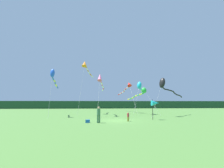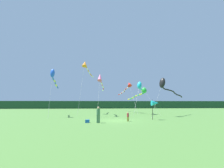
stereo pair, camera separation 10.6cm
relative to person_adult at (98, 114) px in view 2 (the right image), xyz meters
The scene contains 13 objects.
ground_plane 3.31m from the person_adult, 44.04° to the left, with size 120.00×120.00×0.00m, color #477533.
distant_treeline 47.26m from the person_adult, 87.24° to the left, with size 108.00×3.84×2.72m, color #1E4228.
person_adult is the anchor object (origin of this frame).
person_child 3.66m from the person_adult, 20.17° to the left, with size 0.23×0.23×1.07m.
cooler_box 1.42m from the person_adult, 165.50° to the left, with size 0.45×0.35×0.32m, color #1959B2.
banner_flag_pole 7.73m from the person_adult, 20.65° to the left, with size 0.90×0.70×2.53m.
kite_rainbow 10.90m from the person_adult, 86.98° to the left, with size 1.30×8.23×6.97m.
kite_orange 17.73m from the person_adult, 98.34° to the left, with size 2.56×9.60×10.35m.
kite_red 20.31m from the person_adult, 69.98° to the left, with size 2.11×11.39×6.72m.
kite_black 13.81m from the person_adult, 36.33° to the left, with size 7.87×6.30×6.14m.
kite_green 16.36m from the person_adult, 57.56° to the left, with size 4.09×7.86×5.11m.
kite_cyan 15.41m from the person_adult, 57.98° to the left, with size 3.78×6.81×6.12m.
kite_blue 12.12m from the person_adult, 128.33° to the left, with size 0.73×7.64×7.29m.
Camera 2 is at (-2.69, -20.97, 2.13)m, focal length 28.05 mm.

